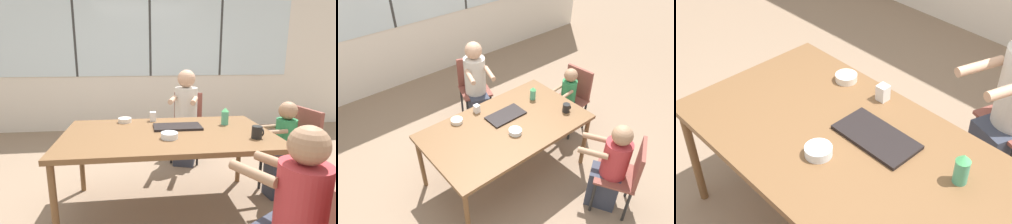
{
  "view_description": "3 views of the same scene",
  "coord_description": "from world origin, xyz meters",
  "views": [
    {
      "loc": [
        -0.26,
        -2.14,
        1.42
      ],
      "look_at": [
        0.0,
        0.0,
        0.93
      ],
      "focal_mm": 28.0,
      "sensor_mm": 36.0,
      "label": 1
    },
    {
      "loc": [
        -1.73,
        -2.12,
        2.99
      ],
      "look_at": [
        0.0,
        0.0,
        0.93
      ],
      "focal_mm": 35.0,
      "sensor_mm": 36.0,
      "label": 2
    },
    {
      "loc": [
        1.29,
        -1.22,
        2.3
      ],
      "look_at": [
        0.0,
        0.0,
        0.93
      ],
      "focal_mm": 50.0,
      "sensor_mm": 36.0,
      "label": 3
    }
  ],
  "objects": [
    {
      "name": "sippy_cup",
      "position": [
        0.57,
        0.19,
        0.83
      ],
      "size": [
        0.07,
        0.07,
        0.16
      ],
      "color": "#4CA57F",
      "rests_on": "dining_table"
    },
    {
      "name": "dining_table",
      "position": [
        0.0,
        0.0,
        0.7
      ],
      "size": [
        1.78,
        1.01,
        0.75
      ],
      "color": "brown",
      "rests_on": "ground_plane"
    },
    {
      "name": "food_tray_dark",
      "position": [
        0.1,
        0.13,
        0.76
      ],
      "size": [
        0.43,
        0.23,
        0.02
      ],
      "color": "black",
      "rests_on": "dining_table"
    },
    {
      "name": "milk_carton_small",
      "position": [
        -0.1,
        0.4,
        0.8
      ],
      "size": [
        0.06,
        0.06,
        0.09
      ],
      "color": "silver",
      "rests_on": "dining_table"
    },
    {
      "name": "bowl_white_shallow",
      "position": [
        -0.01,
        -0.16,
        0.77
      ],
      "size": [
        0.14,
        0.14,
        0.05
      ],
      "color": "silver",
      "rests_on": "dining_table"
    },
    {
      "name": "bowl_cereal",
      "position": [
        -0.38,
        0.38,
        0.77
      ],
      "size": [
        0.13,
        0.13,
        0.04
      ],
      "color": "silver",
      "rests_on": "dining_table"
    }
  ]
}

